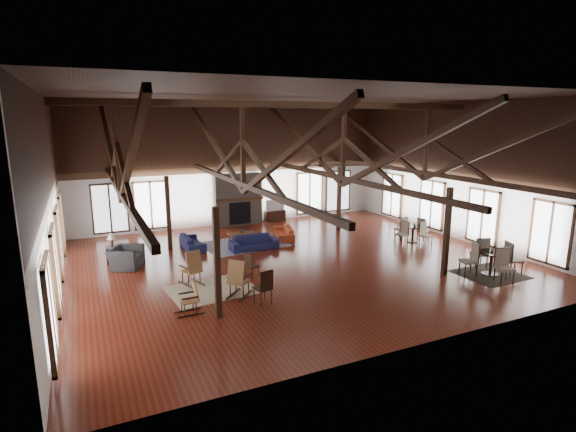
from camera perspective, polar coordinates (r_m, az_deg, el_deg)
name	(u,v)px	position (r m, az deg, el deg)	size (l,w,h in m)	color
floor	(295,261)	(17.03, 0.94, -5.79)	(16.00, 16.00, 0.00)	maroon
ceiling	(296,97)	(16.21, 1.01, 14.83)	(16.00, 14.00, 0.02)	black
wall_back	(235,165)	(22.81, -6.77, 6.45)	(16.00, 0.02, 6.00)	silver
wall_front	(431,222)	(10.60, 17.72, -0.70)	(16.00, 0.02, 6.00)	silver
wall_left	(48,199)	(14.77, -28.21, 1.95)	(0.02, 14.00, 6.00)	silver
wall_right	(460,172)	(21.08, 21.03, 5.25)	(0.02, 14.00, 6.00)	silver
roof_truss	(296,154)	(16.24, 0.99, 7.86)	(15.60, 14.07, 3.14)	#32190D
post_grid	(295,222)	(16.62, 0.95, -0.78)	(8.16, 7.16, 3.05)	#32190D
fireplace	(238,200)	(22.73, -6.40, 2.08)	(2.50, 0.69, 2.60)	#6E5D54
ceiling_fan	(321,164)	(15.61, 4.26, 6.56)	(1.60, 1.60, 0.75)	black
sofa_navy_front	(254,243)	(18.53, -4.36, -3.39)	(1.96, 0.77, 0.57)	#16183E
sofa_navy_left	(192,242)	(19.04, -12.05, -3.24)	(0.73, 1.88, 0.55)	#181942
sofa_orange	(284,233)	(20.15, -0.53, -2.13)	(0.71, 1.82, 0.53)	#AC4121
coffee_table	(242,234)	(19.45, -5.84, -2.33)	(1.21, 0.64, 0.46)	brown
vase	(242,230)	(19.48, -5.84, -1.81)	(0.20, 0.20, 0.21)	#B2B2B2
armchair	(126,257)	(17.26, -19.88, -4.97)	(1.01, 1.16, 0.75)	#2A2A2C
side_table_lamp	(112,251)	(18.01, -21.40, -4.17)	(0.46, 0.46, 1.17)	black
rocking_chair_a	(193,269)	(14.86, -12.03, -6.57)	(0.72, 1.00, 1.16)	brown
rocking_chair_b	(238,279)	(13.67, -6.41, -8.01)	(0.98, 0.99, 1.18)	brown
rocking_chair_c	(192,297)	(12.83, -12.13, -10.07)	(0.76, 0.44, 0.97)	brown
side_chair_a	(250,264)	(15.16, -4.83, -6.03)	(0.50, 0.50, 0.91)	black
side_chair_b	(265,285)	(13.03, -2.99, -8.69)	(0.53, 0.53, 1.06)	black
cafe_table_near	(491,259)	(16.96, 24.41, -5.00)	(2.19, 2.19, 1.12)	black
cafe_table_far	(413,231)	(20.29, 15.58, -1.84)	(1.91, 1.91, 0.98)	black
cup_near	(492,250)	(16.99, 24.48, -3.92)	(0.13, 0.13, 0.10)	#B2B2B2
cup_far	(415,225)	(20.24, 15.80, -1.11)	(0.14, 0.14, 0.11)	#B2B2B2
tv_console	(275,215)	(23.72, -1.67, 0.07)	(1.08, 0.41, 0.54)	black
television	(274,205)	(23.59, -1.78, 1.43)	(1.06, 0.14, 0.61)	#B2B2B2
rug_tan	(212,290)	(14.51, -9.63, -9.21)	(2.62, 2.06, 0.01)	tan
rug_navy	(244,244)	(19.39, -5.61, -3.57)	(3.38, 2.54, 0.01)	#1C1B4C
rug_dark	(490,274)	(17.14, 24.25, -6.76)	(2.07, 1.89, 0.01)	black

